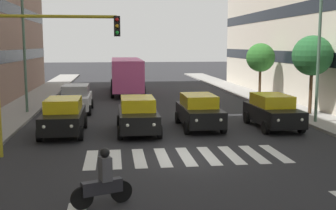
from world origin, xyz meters
name	(u,v)px	position (x,y,z in m)	size (l,w,h in m)	color
ground_plane	(186,156)	(0.00, 0.00, 0.00)	(180.00, 180.00, 0.00)	#262628
crosswalk_markings	(186,156)	(0.00, 0.00, 0.00)	(7.65, 2.80, 0.01)	silver
car_0	(272,111)	(-5.37, -5.05, 0.89)	(2.02, 4.44, 1.72)	black
car_1	(199,111)	(-1.62, -5.49, 0.89)	(2.02, 4.44, 1.72)	black
car_2	(138,115)	(1.57, -4.73, 0.89)	(2.02, 4.44, 1.72)	black
car_3	(64,116)	(5.11, -4.81, 0.89)	(2.02, 4.44, 1.72)	black
car_row2_0	(76,98)	(5.11, -11.68, 0.89)	(2.02, 4.44, 1.72)	silver
bus_behind_traffic	(126,72)	(1.57, -22.15, 1.86)	(2.78, 10.50, 3.00)	#DB5193
motorcycle_with_rider	(103,182)	(3.04, 4.68, 0.65)	(1.62, 0.70, 1.57)	black
traffic_light_gantry	(33,59)	(5.68, -0.84, 3.73)	(4.71, 0.36, 5.50)	#AD991E
street_lamp_left	(313,39)	(-7.70, -5.68, 4.56)	(2.38, 0.28, 7.33)	#4C6B56
street_lamp_right	(33,32)	(7.51, -11.17, 5.00)	(3.42, 0.28, 7.94)	#4C6B56
street_tree_1	(312,56)	(-8.96, -8.27, 3.61)	(2.37, 2.37, 4.66)	#513823
street_tree_2	(261,58)	(-8.54, -15.98, 3.27)	(2.19, 2.19, 4.23)	#513823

